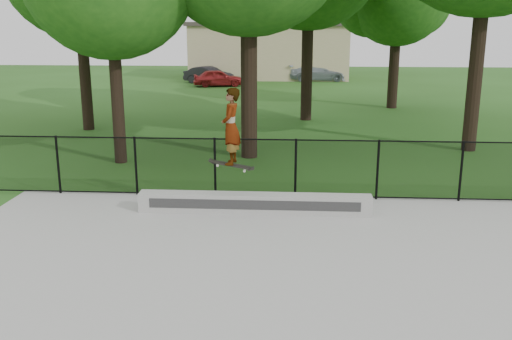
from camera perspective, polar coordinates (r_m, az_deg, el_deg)
The scene contains 9 objects.
ground at distance 8.84m, azimuth 3.97°, elevation -14.62°, with size 100.00×100.00×0.00m, color #224A14.
concrete_slab at distance 8.83m, azimuth 3.97°, elevation -14.45°, with size 14.00×12.00×0.06m, color #A2A19D.
grind_ledge at distance 13.09m, azimuth -0.15°, elevation -3.34°, with size 5.33×0.40×0.44m, color #B4B3AE.
car_a at distance 39.66m, azimuth -3.82°, elevation 9.17°, with size 1.36×3.37×1.15m, color maroon.
car_b at distance 41.54m, azimuth -4.74°, elevation 9.44°, with size 1.27×3.31×1.20m, color black.
car_c at distance 43.54m, azimuth 6.20°, elevation 9.68°, with size 1.77×4.00×1.26m, color gray.
skater_airborne at distance 12.58m, azimuth -2.52°, elevation 4.24°, with size 0.83×0.64×1.86m.
chainlink_fence at distance 14.06m, azimuth 3.98°, elevation 0.15°, with size 16.06×0.06×1.50m.
distant_building at distance 45.81m, azimuth 1.36°, elevation 11.92°, with size 12.40×6.40×4.30m.
Camera 1 is at (-0.09, -7.72, 4.31)m, focal length 40.00 mm.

